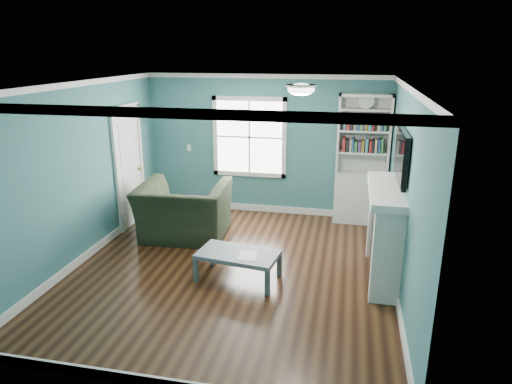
# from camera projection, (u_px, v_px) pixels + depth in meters

# --- Properties ---
(floor) EXTENTS (5.00, 5.00, 0.00)m
(floor) POSITION_uv_depth(u_px,v_px,m) (233.00, 269.00, 6.56)
(floor) COLOR black
(floor) RESTS_ON ground
(room_walls) EXTENTS (5.00, 5.00, 5.00)m
(room_walls) POSITION_uv_depth(u_px,v_px,m) (231.00, 162.00, 6.09)
(room_walls) COLOR #357173
(room_walls) RESTS_ON ground
(trim) EXTENTS (4.50, 5.00, 2.60)m
(trim) POSITION_uv_depth(u_px,v_px,m) (231.00, 187.00, 6.19)
(trim) COLOR white
(trim) RESTS_ON ground
(window) EXTENTS (1.40, 0.06, 1.50)m
(window) POSITION_uv_depth(u_px,v_px,m) (249.00, 137.00, 8.51)
(window) COLOR white
(window) RESTS_ON room_walls
(bookshelf) EXTENTS (0.90, 0.35, 2.31)m
(bookshelf) POSITION_uv_depth(u_px,v_px,m) (361.00, 173.00, 8.09)
(bookshelf) COLOR silver
(bookshelf) RESTS_ON ground
(fireplace) EXTENTS (0.44, 1.58, 1.30)m
(fireplace) POSITION_uv_depth(u_px,v_px,m) (385.00, 234.00, 6.16)
(fireplace) COLOR black
(fireplace) RESTS_ON ground
(tv) EXTENTS (0.06, 1.10, 0.65)m
(tv) POSITION_uv_depth(u_px,v_px,m) (402.00, 156.00, 5.80)
(tv) COLOR black
(tv) RESTS_ON fireplace
(door) EXTENTS (0.12, 0.98, 2.17)m
(door) POSITION_uv_depth(u_px,v_px,m) (129.00, 166.00, 7.98)
(door) COLOR silver
(door) RESTS_ON ground
(ceiling_fixture) EXTENTS (0.38, 0.38, 0.15)m
(ceiling_fixture) POSITION_uv_depth(u_px,v_px,m) (301.00, 89.00, 5.72)
(ceiling_fixture) COLOR white
(ceiling_fixture) RESTS_ON room_walls
(light_switch) EXTENTS (0.08, 0.01, 0.12)m
(light_switch) POSITION_uv_depth(u_px,v_px,m) (189.00, 148.00, 8.82)
(light_switch) COLOR white
(light_switch) RESTS_ON room_walls
(recliner) EXTENTS (1.47, 1.00, 1.24)m
(recliner) POSITION_uv_depth(u_px,v_px,m) (183.00, 202.00, 7.50)
(recliner) COLOR black
(recliner) RESTS_ON ground
(coffee_table) EXTENTS (1.15, 0.73, 0.39)m
(coffee_table) POSITION_uv_depth(u_px,v_px,m) (238.00, 256.00, 6.18)
(coffee_table) COLOR #4B555A
(coffee_table) RESTS_ON ground
(paper_sheet) EXTENTS (0.27, 0.33, 0.00)m
(paper_sheet) POSITION_uv_depth(u_px,v_px,m) (248.00, 256.00, 6.07)
(paper_sheet) COLOR white
(paper_sheet) RESTS_ON coffee_table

